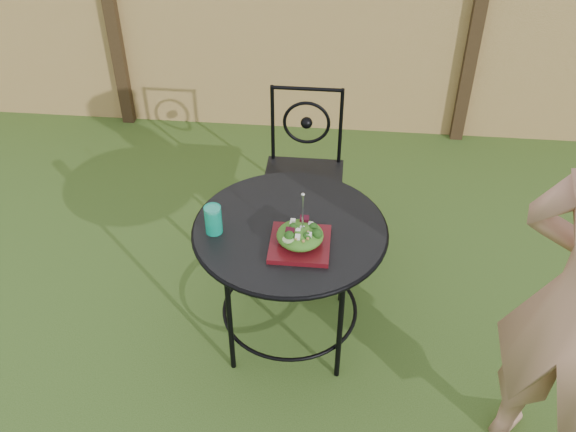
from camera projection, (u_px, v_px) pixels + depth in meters
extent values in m
plane|color=#274014|center=(250.00, 335.00, 3.42)|extent=(60.00, 60.00, 0.00)
cube|color=tan|center=(290.00, 15.00, 4.57)|extent=(8.00, 0.05, 1.80)
cube|color=black|center=(110.00, 4.00, 4.60)|extent=(0.09, 0.09, 1.90)
cube|color=black|center=(478.00, 18.00, 4.40)|extent=(0.09, 0.09, 1.90)
cylinder|color=black|center=(290.00, 229.00, 3.00)|extent=(0.90, 0.90, 0.02)
torus|color=black|center=(290.00, 230.00, 3.00)|extent=(0.92, 0.92, 0.02)
torus|color=black|center=(290.00, 308.00, 3.33)|extent=(0.70, 0.70, 0.02)
cylinder|color=black|center=(344.00, 253.00, 3.41)|extent=(0.03, 0.03, 0.71)
cylinder|color=black|center=(246.00, 246.00, 3.45)|extent=(0.03, 0.03, 0.71)
cylinder|color=black|center=(230.00, 319.00, 3.04)|extent=(0.03, 0.03, 0.71)
cylinder|color=black|center=(340.00, 327.00, 3.00)|extent=(0.03, 0.03, 0.71)
cube|color=black|center=(303.00, 181.00, 3.75)|extent=(0.46, 0.46, 0.03)
cylinder|color=black|center=(307.00, 89.00, 3.61)|extent=(0.42, 0.02, 0.02)
torus|color=black|center=(307.00, 123.00, 3.75)|extent=(0.28, 0.02, 0.28)
cylinder|color=black|center=(266.00, 231.00, 3.76)|extent=(0.02, 0.02, 0.44)
cylinder|color=black|center=(334.00, 235.00, 3.73)|extent=(0.02, 0.02, 0.44)
cylinder|color=black|center=(274.00, 191.00, 4.07)|extent=(0.02, 0.02, 0.44)
cylinder|color=black|center=(337.00, 195.00, 4.04)|extent=(0.02, 0.02, 0.44)
cylinder|color=black|center=(273.00, 124.00, 3.78)|extent=(0.02, 0.02, 0.50)
cylinder|color=black|center=(341.00, 128.00, 3.75)|extent=(0.02, 0.02, 0.50)
cube|color=#4C0A11|center=(300.00, 244.00, 2.88)|extent=(0.27, 0.27, 0.02)
ellipsoid|color=#235614|center=(300.00, 235.00, 2.85)|extent=(0.21, 0.21, 0.08)
cylinder|color=silver|center=(303.00, 212.00, 2.77)|extent=(0.01, 0.01, 0.18)
cylinder|color=#0EA583|center=(213.00, 220.00, 2.93)|extent=(0.08, 0.08, 0.14)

